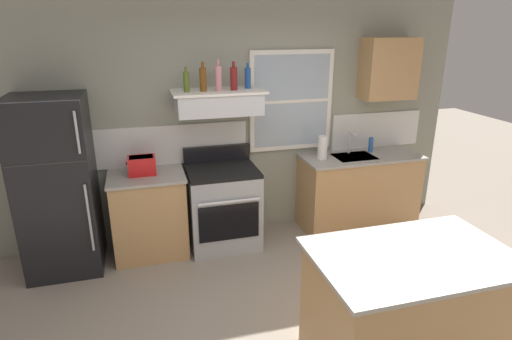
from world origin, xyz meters
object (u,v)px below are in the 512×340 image
object	(u,v)px
toaster	(142,165)
bottle_amber_wine	(203,79)
bottle_blue_liqueur	(248,78)
kitchen_island	(407,309)
dish_soap_bottle	(371,145)
bottle_red_label_wine	(234,78)
bottle_olive_oil_square	(186,81)
refrigerator	(57,186)
bottle_rose_pink	(218,78)
stove_range	(223,206)
paper_towel_roll	(323,148)

from	to	relation	value
toaster	bottle_amber_wine	xyz separation A→B (m)	(0.68, -0.00, 0.86)
bottle_blue_liqueur	kitchen_island	xyz separation A→B (m)	(0.59, -2.25, -1.40)
bottle_blue_liqueur	dish_soap_bottle	bearing A→B (deg)	0.20
bottle_amber_wine	bottle_red_label_wine	world-z (taller)	bottle_amber_wine
bottle_olive_oil_square	kitchen_island	xyz separation A→B (m)	(1.25, -2.17, -1.39)
refrigerator	bottle_olive_oil_square	distance (m)	1.64
bottle_rose_pink	bottle_blue_liqueur	xyz separation A→B (m)	(0.33, 0.08, -0.02)
toaster	bottle_olive_oil_square	bearing A→B (deg)	-0.72
kitchen_island	stove_range	bearing A→B (deg)	113.59
bottle_red_label_wine	paper_towel_roll	distance (m)	1.32
bottle_olive_oil_square	dish_soap_bottle	bearing A→B (deg)	2.25
refrigerator	paper_towel_roll	bearing A→B (deg)	1.21
stove_range	kitchen_island	size ratio (longest dim) A/B	0.78
bottle_blue_liqueur	paper_towel_roll	distance (m)	1.19
stove_range	bottle_rose_pink	xyz separation A→B (m)	(0.00, 0.05, 1.41)
stove_range	refrigerator	bearing A→B (deg)	-179.20
bottle_rose_pink	bottle_red_label_wine	bearing A→B (deg)	1.27
dish_soap_bottle	stove_range	bearing A→B (deg)	-175.82
stove_range	bottle_amber_wine	world-z (taller)	bottle_amber_wine
paper_towel_roll	kitchen_island	size ratio (longest dim) A/B	0.19
stove_range	bottle_rose_pink	size ratio (longest dim) A/B	3.48
stove_range	bottle_red_label_wine	world-z (taller)	bottle_red_label_wine
stove_range	kitchen_island	world-z (taller)	stove_range
bottle_rose_pink	dish_soap_bottle	world-z (taller)	bottle_rose_pink
bottle_olive_oil_square	kitchen_island	world-z (taller)	bottle_olive_oil_square
bottle_olive_oil_square	toaster	bearing A→B (deg)	179.28
stove_range	bottle_blue_liqueur	world-z (taller)	bottle_blue_liqueur
bottle_amber_wine	dish_soap_bottle	xyz separation A→B (m)	(2.04, 0.08, -0.87)
refrigerator	bottle_blue_liqueur	distance (m)	2.21
bottle_blue_liqueur	dish_soap_bottle	size ratio (longest dim) A/B	1.48
bottle_olive_oil_square	paper_towel_roll	size ratio (longest dim) A/B	0.93
bottle_rose_pink	paper_towel_roll	size ratio (longest dim) A/B	1.16
bottle_amber_wine	kitchen_island	distance (m)	2.81
bottle_rose_pink	kitchen_island	distance (m)	2.75
bottle_red_label_wine	paper_towel_roll	bearing A→B (deg)	-0.86
toaster	bottle_amber_wine	distance (m)	1.09
stove_range	bottle_amber_wine	bearing A→B (deg)	160.49
bottle_rose_pink	bottle_red_label_wine	world-z (taller)	bottle_rose_pink
toaster	bottle_rose_pink	xyz separation A→B (m)	(0.83, -0.01, 0.87)
refrigerator	bottle_blue_liqueur	size ratio (longest dim) A/B	6.69
kitchen_island	bottle_amber_wine	bearing A→B (deg)	116.46
refrigerator	bottle_rose_pink	world-z (taller)	bottle_rose_pink
stove_range	bottle_red_label_wine	size ratio (longest dim) A/B	3.75
bottle_rose_pink	bottle_red_label_wine	distance (m)	0.16
bottle_olive_oil_square	stove_range	bearing A→B (deg)	-8.80
bottle_red_label_wine	dish_soap_bottle	size ratio (longest dim) A/B	1.61
bottle_red_label_wine	toaster	bearing A→B (deg)	179.76
refrigerator	paper_towel_roll	distance (m)	2.85
toaster	dish_soap_bottle	size ratio (longest dim) A/B	1.65
toaster	paper_towel_roll	size ratio (longest dim) A/B	1.10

